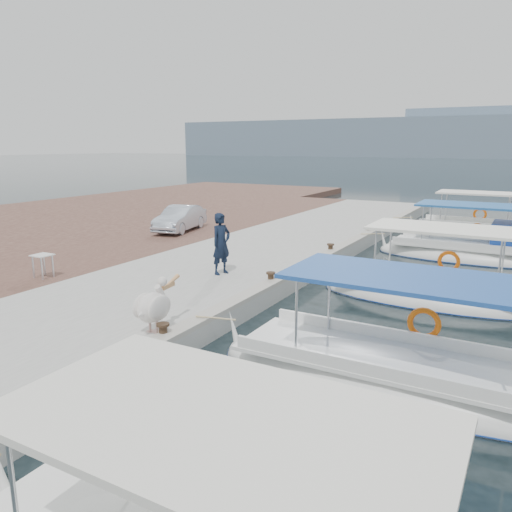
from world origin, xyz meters
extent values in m
plane|color=black|center=(0.00, 0.00, 0.00)|extent=(400.00, 400.00, 0.00)
cube|color=#A09F9A|center=(-3.00, 5.00, 0.25)|extent=(6.00, 40.00, 0.50)
cube|color=#A39E91|center=(-0.22, 5.00, 0.56)|extent=(0.44, 40.00, 0.12)
cube|color=#4F3129|center=(-8.00, 5.00, 0.25)|extent=(4.00, 40.00, 0.50)
cube|color=#4F3129|center=(-18.00, 5.00, 0.24)|extent=(16.00, 60.00, 0.48)
cube|color=slate|center=(-60.00, 190.00, 7.00)|extent=(140.00, 40.00, 14.00)
cube|color=silver|center=(4.07, -8.03, 2.19)|extent=(3.96, 2.22, 0.08)
cylinder|color=silver|center=(2.42, -8.93, 1.35)|extent=(0.05, 0.05, 1.60)
torus|color=orange|center=(4.20, -6.88, 1.00)|extent=(0.68, 0.12, 0.68)
ellipsoid|color=white|center=(4.30, -2.38, 0.05)|extent=(7.40, 2.28, 1.30)
ellipsoid|color=navy|center=(4.30, -2.38, 0.03)|extent=(7.44, 2.33, 0.22)
cube|color=white|center=(4.30, -2.38, 0.55)|extent=(6.07, 1.96, 0.08)
cube|color=#204DA0|center=(4.48, -2.38, 2.19)|extent=(4.44, 2.10, 0.08)
cylinder|color=silver|center=(2.63, -3.23, 1.35)|extent=(0.05, 0.05, 1.60)
torus|color=orange|center=(4.60, -1.29, 1.00)|extent=(0.68, 0.12, 0.68)
ellipsoid|color=white|center=(3.89, 3.67, 0.05)|extent=(6.57, 2.34, 1.30)
ellipsoid|color=navy|center=(3.89, 3.67, 0.03)|extent=(6.60, 2.38, 0.22)
cube|color=white|center=(3.89, 3.67, 0.55)|extent=(5.39, 2.01, 0.08)
cube|color=white|center=(4.05, 3.67, 2.19)|extent=(3.94, 2.15, 0.08)
cylinder|color=silver|center=(2.41, 2.79, 1.35)|extent=(0.05, 0.05, 1.60)
torus|color=orange|center=(4.19, 4.78, 1.00)|extent=(0.68, 0.12, 0.68)
ellipsoid|color=white|center=(4.04, 10.15, 0.05)|extent=(6.89, 2.38, 1.30)
ellipsoid|color=navy|center=(4.04, 10.15, 0.03)|extent=(6.92, 2.43, 0.22)
cube|color=white|center=(4.04, 10.15, 0.55)|extent=(5.65, 2.05, 0.08)
cube|color=#2059A0|center=(4.22, 10.15, 2.19)|extent=(4.13, 2.19, 0.08)
cylinder|color=silver|center=(2.49, 9.25, 1.35)|extent=(0.05, 0.05, 1.60)
torus|color=orange|center=(4.34, 11.28, 1.00)|extent=(0.68, 0.12, 0.68)
cube|color=navy|center=(5.59, 10.15, 1.10)|extent=(1.20, 1.67, 1.00)
ellipsoid|color=white|center=(3.64, 15.89, 0.05)|extent=(6.07, 2.23, 1.30)
ellipsoid|color=navy|center=(3.64, 15.89, 0.03)|extent=(6.10, 2.27, 0.22)
cube|color=white|center=(3.64, 15.89, 0.55)|extent=(4.98, 1.92, 0.08)
cube|color=white|center=(3.79, 15.89, 2.19)|extent=(3.64, 2.05, 0.08)
cylinder|color=silver|center=(2.27, 15.06, 1.35)|extent=(0.05, 0.05, 1.60)
torus|color=orange|center=(3.94, 16.95, 1.00)|extent=(0.68, 0.12, 0.68)
cylinder|color=black|center=(-0.35, -3.50, 0.65)|extent=(0.18, 0.18, 0.30)
cylinder|color=black|center=(-0.35, -3.50, 0.80)|extent=(0.28, 0.28, 0.05)
cylinder|color=black|center=(-0.35, 1.50, 0.65)|extent=(0.18, 0.18, 0.30)
cylinder|color=black|center=(-0.35, 1.50, 0.80)|extent=(0.28, 0.28, 0.05)
cylinder|color=black|center=(-0.35, 6.50, 0.65)|extent=(0.18, 0.18, 0.30)
cylinder|color=black|center=(-0.35, 6.50, 0.80)|extent=(0.28, 0.28, 0.05)
cylinder|color=black|center=(-0.35, 11.50, 0.65)|extent=(0.18, 0.18, 0.30)
cylinder|color=black|center=(-0.35, 11.50, 0.80)|extent=(0.28, 0.28, 0.05)
cylinder|color=tan|center=(-0.83, -3.36, 0.68)|extent=(0.06, 0.06, 0.36)
cylinder|color=tan|center=(-0.65, -3.35, 0.68)|extent=(0.06, 0.06, 0.36)
ellipsoid|color=silver|center=(-0.74, -3.35, 1.08)|extent=(0.59, 0.89, 0.67)
cylinder|color=silver|center=(-0.77, -3.05, 1.36)|extent=(0.17, 0.32, 0.35)
sphere|color=silver|center=(-0.78, -2.95, 1.56)|extent=(0.22, 0.22, 0.22)
cone|color=#EAA566|center=(-0.81, -2.62, 1.46)|extent=(0.17, 0.65, 0.26)
imported|color=black|center=(-2.22, 1.69, 1.48)|extent=(0.63, 0.81, 1.96)
imported|color=silver|center=(-8.41, 7.60, 1.10)|extent=(1.98, 3.80, 1.19)
cylinder|color=silver|center=(-7.01, -1.60, 0.85)|extent=(0.06, 0.06, 0.70)
cylinder|color=silver|center=(-6.61, -1.60, 0.85)|extent=(0.06, 0.06, 0.70)
cylinder|color=silver|center=(-7.01, -1.20, 0.85)|extent=(0.06, 0.06, 0.70)
cylinder|color=silver|center=(-6.61, -1.20, 0.85)|extent=(0.06, 0.06, 0.70)
cube|color=white|center=(-6.81, -1.40, 1.21)|extent=(0.55, 0.55, 0.03)
camera|label=1|loc=(6.26, -11.31, 4.54)|focal=35.00mm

